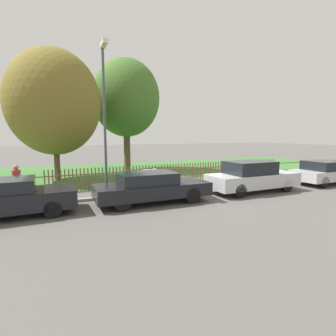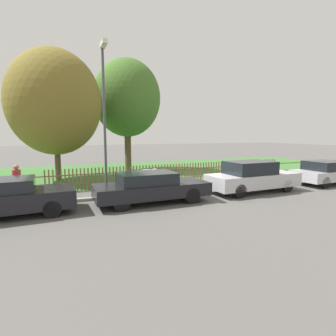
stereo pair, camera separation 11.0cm
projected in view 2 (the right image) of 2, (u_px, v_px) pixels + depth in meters
ground_plane at (200, 191)px, 12.84m from camera, size 120.00×120.00×0.00m
kerb_stone at (199, 189)px, 12.92m from camera, size 35.54×0.20×0.12m
grass_strip at (148, 170)px, 20.18m from camera, size 35.54×11.68×0.01m
park_fence at (180, 173)px, 14.78m from camera, size 35.54×0.05×1.11m
parked_car_silver_hatchback at (8, 197)px, 8.72m from camera, size 4.15×1.87×1.28m
parked_car_black_saloon at (151, 187)px, 10.50m from camera, size 4.58×1.71×1.25m
parked_car_navy_estate at (252, 177)px, 12.48m from camera, size 4.58×1.80×1.48m
parked_car_red_compact at (325, 172)px, 14.47m from camera, size 3.76×1.82×1.29m
covered_motorcycle at (148, 178)px, 12.60m from camera, size 1.94×0.84×1.09m
tree_nearest_kerb at (55, 103)px, 15.24m from camera, size 5.30×5.30×7.64m
tree_behind_motorcycle at (127, 98)px, 19.59m from camera, size 5.00×5.00×8.31m
pedestrian_near_fence at (17, 181)px, 10.44m from camera, size 0.44×0.44×1.55m
street_lamp at (104, 105)px, 11.01m from camera, size 0.20×0.79×6.44m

